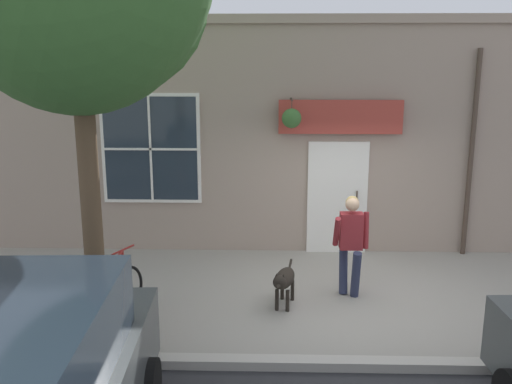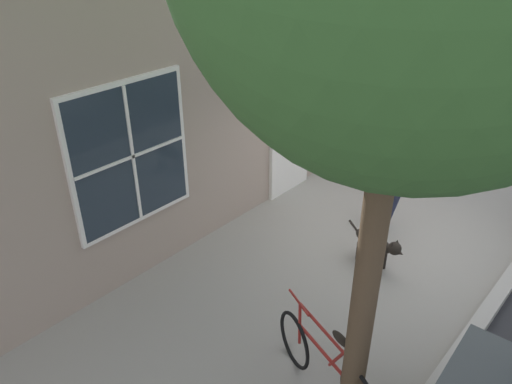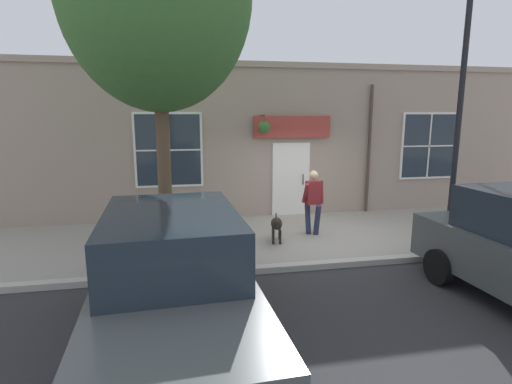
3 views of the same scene
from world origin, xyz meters
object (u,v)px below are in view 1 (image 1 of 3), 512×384
leaning_bicycle (110,301)px  pedestrian_walking (351,238)px  dog_on_leash (284,280)px  fire_hydrant (22,316)px

leaning_bicycle → pedestrian_walking: bearing=108.9°
dog_on_leash → fire_hydrant: bearing=-70.0°
dog_on_leash → fire_hydrant: size_ratio=1.38×
leaning_bicycle → dog_on_leash: bearing=106.7°
leaning_bicycle → fire_hydrant: leaning_bicycle is taller
pedestrian_walking → fire_hydrant: size_ratio=2.06×
pedestrian_walking → dog_on_leash: (0.45, -1.01, -0.51)m
pedestrian_walking → leaning_bicycle: bearing=-71.1°
pedestrian_walking → fire_hydrant: (1.67, -4.37, -0.54)m
leaning_bicycle → fire_hydrant: size_ratio=2.17×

